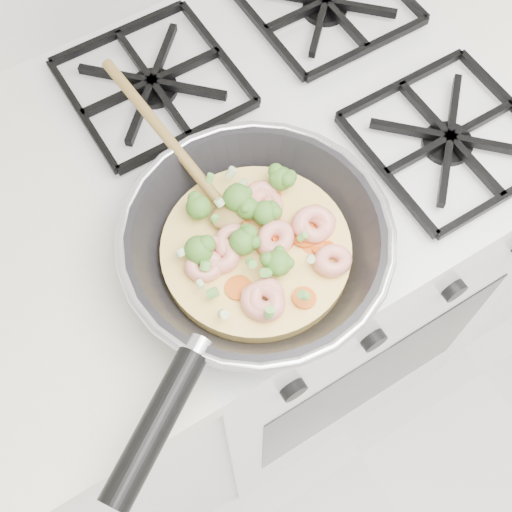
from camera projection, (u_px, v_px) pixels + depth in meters
stove at (285, 255)px, 1.34m from camera, size 0.60×0.60×0.92m
skillet at (254, 247)px, 0.79m from camera, size 0.45×0.49×0.10m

